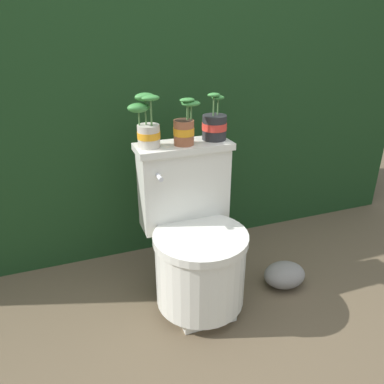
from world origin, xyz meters
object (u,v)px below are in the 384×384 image
at_px(garden_stone, 285,275).
at_px(potted_plant_left, 147,125).
at_px(potted_plant_middle, 214,125).
at_px(potted_plant_midleft, 185,126).
at_px(toilet, 195,244).

bearing_deg(garden_stone, potted_plant_left, 161.62).
bearing_deg(potted_plant_middle, garden_stone, -35.20).
xyz_separation_m(potted_plant_left, potted_plant_midleft, (0.16, -0.02, -0.01)).
xyz_separation_m(toilet, potted_plant_left, (-0.16, 0.15, 0.53)).
distance_m(potted_plant_midleft, potted_plant_middle, 0.16).
distance_m(potted_plant_middle, garden_stone, 0.85).
relative_size(potted_plant_left, potted_plant_midleft, 1.14).
bearing_deg(potted_plant_left, potted_plant_middle, 2.35).
bearing_deg(potted_plant_middle, potted_plant_left, -177.65).
bearing_deg(garden_stone, potted_plant_middle, 144.80).
xyz_separation_m(toilet, potted_plant_midleft, (0.00, 0.14, 0.52)).
height_order(toilet, potted_plant_left, potted_plant_left).
xyz_separation_m(toilet, garden_stone, (0.47, -0.06, -0.25)).
distance_m(potted_plant_left, potted_plant_midleft, 0.16).
height_order(toilet, potted_plant_midleft, potted_plant_midleft).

